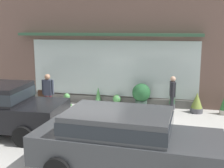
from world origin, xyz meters
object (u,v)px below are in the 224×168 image
Objects in this scene: pedestrian_passerby at (172,93)px; potted_plant_by_entrance at (117,100)px; fire_hydrant at (67,104)px; potted_plant_corner_tall at (141,95)px; potted_plant_trailing_edge at (197,103)px; potted_plant_window_right at (172,95)px; parked_car_dark_gray at (124,138)px; potted_plant_window_center at (98,96)px; pedestrian_with_handbag at (47,92)px; potted_plant_near_hydrant at (8,95)px.

pedestrian_passerby reaches higher than potted_plant_by_entrance.
potted_plant_by_entrance is at bearing 43.57° from fire_hydrant.
potted_plant_corner_tall is (2.78, 1.52, 0.17)m from fire_hydrant.
potted_plant_window_right is at bearing 163.39° from potted_plant_trailing_edge.
potted_plant_corner_tall is at bearing -126.63° from pedestrian_passerby.
potted_plant_window_right is 1.18× the size of potted_plant_corner_tall.
parked_car_dark_gray is at bearing -76.70° from potted_plant_by_entrance.
potted_plant_trailing_edge is 3.37m from potted_plant_by_entrance.
potted_plant_by_entrance is at bearing -2.02° from potted_plant_window_center.
fire_hydrant is at bearing -157.41° from potted_plant_window_right.
parked_car_dark_gray is (-1.02, -4.96, -0.05)m from pedestrian_passerby.
parked_car_dark_gray reaches higher than potted_plant_trailing_edge.
potted_plant_window_right is 1.55× the size of potted_plant_window_center.
potted_plant_by_entrance is (-2.39, 0.83, -0.64)m from pedestrian_passerby.
potted_plant_trailing_edge reaches higher than potted_plant_by_entrance.
potted_plant_window_center is at bearing -136.03° from pedestrian_with_handbag.
fire_hydrant is 3.17m from potted_plant_corner_tall.
pedestrian_passerby reaches higher than potted_plant_window_center.
fire_hydrant reaches higher than potted_plant_near_hydrant.
parked_car_dark_gray is at bearing -99.77° from potted_plant_window_right.
fire_hydrant is 5.26m from potted_plant_trailing_edge.
potted_plant_window_center is at bearing 63.10° from fire_hydrant.
potted_plant_corner_tall reaches higher than potted_plant_window_center.
potted_plant_near_hydrant is 0.59× the size of potted_plant_window_center.
potted_plant_window_center is at bearing 1.26° from potted_plant_near_hydrant.
pedestrian_passerby reaches higher than parked_car_dark_gray.
potted_plant_window_right reaches higher than potted_plant_corner_tall.
pedestrian_with_handbag is 1.52× the size of potted_plant_corner_tall.
parked_car_dark_gray is at bearing -69.00° from potted_plant_window_center.
potted_plant_window_right is at bearing 22.59° from fire_hydrant.
potted_plant_window_center is (-3.25, 0.86, -0.53)m from pedestrian_passerby.
fire_hydrant is 1.04× the size of potted_plant_window_center.
fire_hydrant is 1.76× the size of potted_plant_near_hydrant.
pedestrian_passerby is at bearing -29.11° from potted_plant_corner_tall.
potted_plant_by_entrance is at bearing 106.03° from parked_car_dark_gray.
potted_plant_window_right is (1.01, 5.86, -0.26)m from parked_car_dark_gray.
parked_car_dark_gray is 5.95m from potted_plant_window_right.
potted_plant_by_entrance is at bearing 174.88° from potted_plant_corner_tall.
potted_plant_window_right reaches higher than potted_plant_trailing_edge.
pedestrian_with_handbag is at bearing -153.12° from potted_plant_corner_tall.
parked_car_dark_gray is at bearing -53.61° from fire_hydrant.
pedestrian_passerby is 1.90× the size of potted_plant_window_center.
potted_plant_window_center reaches higher than potted_plant_by_entrance.
parked_car_dark_gray is 4.12× the size of potted_plant_corner_tall.
parked_car_dark_gray is at bearing 126.99° from pedestrian_with_handbag.
potted_plant_near_hydrant is (-7.70, -0.15, -0.36)m from potted_plant_window_right.
potted_plant_window_right is (-0.01, 0.90, -0.30)m from pedestrian_passerby.
pedestrian_with_handbag is 5.17m from potted_plant_window_right.
fire_hydrant is 5.19m from parked_car_dark_gray.
fire_hydrant is 1.04× the size of potted_plant_trailing_edge.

